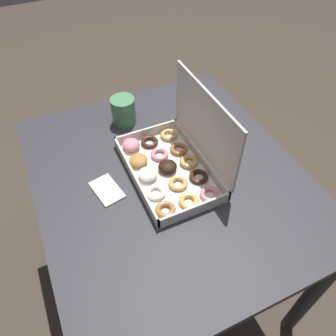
{
  "coord_description": "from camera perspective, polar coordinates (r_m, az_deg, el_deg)",
  "views": [
    {
      "loc": [
        0.68,
        -0.32,
        1.63
      ],
      "look_at": [
        -0.01,
        0.01,
        0.8
      ],
      "focal_mm": 35.0,
      "sensor_mm": 36.0,
      "label": 1
    }
  ],
  "objects": [
    {
      "name": "ground_plane",
      "position": [
        1.8,
        0.03,
        -17.86
      ],
      "size": [
        8.0,
        8.0,
        0.0
      ],
      "primitive_type": "plane",
      "color": "#42382D"
    },
    {
      "name": "dining_table",
      "position": [
        1.22,
        0.05,
        -4.73
      ],
      "size": [
        1.03,
        0.89,
        0.78
      ],
      "color": "#2D2D33",
      "rests_on": "ground_plane"
    },
    {
      "name": "donut_box",
      "position": [
        1.12,
        1.15,
        1.86
      ],
      "size": [
        0.4,
        0.26,
        0.29
      ],
      "color": "silver",
      "rests_on": "dining_table"
    },
    {
      "name": "coffee_mug",
      "position": [
        1.32,
        -7.76,
        9.95
      ],
      "size": [
        0.1,
        0.1,
        0.11
      ],
      "color": "#4C8456",
      "rests_on": "dining_table"
    },
    {
      "name": "paper_napkin",
      "position": [
        1.11,
        -10.6,
        -3.77
      ],
      "size": [
        0.14,
        0.1,
        0.01
      ],
      "color": "silver",
      "rests_on": "dining_table"
    }
  ]
}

